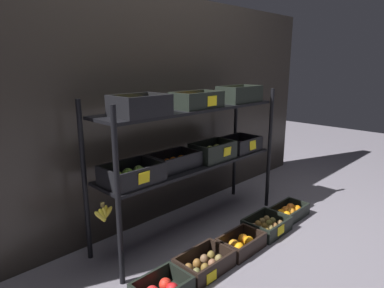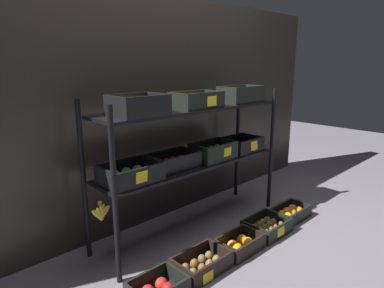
% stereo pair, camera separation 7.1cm
% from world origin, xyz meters
% --- Properties ---
extents(ground_plane, '(10.00, 10.00, 0.00)m').
position_xyz_m(ground_plane, '(0.00, 0.00, 0.00)').
color(ground_plane, slate).
extents(storefront_wall, '(3.94, 0.12, 1.76)m').
position_xyz_m(storefront_wall, '(0.00, 0.39, 0.88)').
color(storefront_wall, '#2D2823').
rests_on(storefront_wall, ground_plane).
extents(display_rack, '(1.66, 0.41, 1.08)m').
position_xyz_m(display_rack, '(-0.01, -0.02, 0.73)').
color(display_rack, black).
rests_on(display_rack, ground_plane).
extents(crate_ground_kiwi, '(0.35, 0.23, 0.11)m').
position_xyz_m(crate_ground_kiwi, '(-0.34, -0.45, 0.04)').
color(crate_ground_kiwi, black).
rests_on(crate_ground_kiwi, ground_plane).
extents(crate_ground_orange, '(0.32, 0.21, 0.11)m').
position_xyz_m(crate_ground_orange, '(0.01, -0.47, 0.04)').
color(crate_ground_orange, black).
rests_on(crate_ground_orange, ground_plane).
extents(crate_ground_right_kiwi, '(0.33, 0.26, 0.11)m').
position_xyz_m(crate_ground_right_kiwi, '(0.36, -0.45, 0.04)').
color(crate_ground_right_kiwi, black).
rests_on(crate_ground_right_kiwi, ground_plane).
extents(crate_ground_rightmost_orange, '(0.34, 0.20, 0.10)m').
position_xyz_m(crate_ground_rightmost_orange, '(0.70, -0.45, 0.04)').
color(crate_ground_rightmost_orange, black).
rests_on(crate_ground_rightmost_orange, ground_plane).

